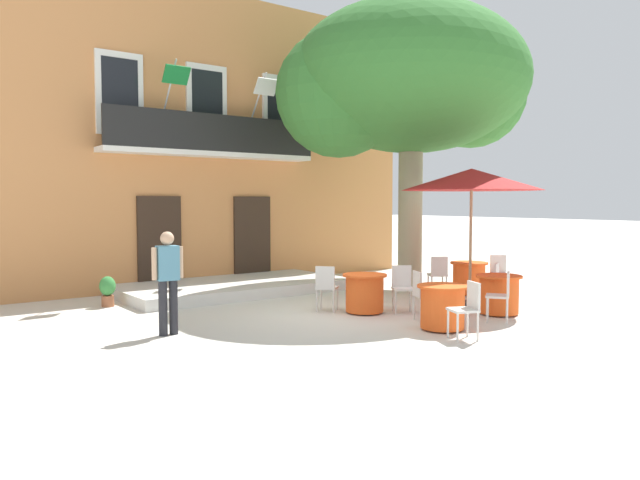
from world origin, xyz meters
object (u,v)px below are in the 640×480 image
at_px(cafe_table_front, 469,278).
at_px(cafe_chair_far_side_0, 423,292).
at_px(cafe_chair_front_1, 438,273).
at_px(pedestrian_near_entrance, 168,277).
at_px(cafe_table_middle, 499,294).
at_px(cafe_chair_middle_0, 501,282).
at_px(cafe_chair_near_tree_1, 326,285).
at_px(ground_planter_left, 108,290).
at_px(cafe_chair_middle_1, 502,293).
at_px(cafe_table_far_side, 443,307).
at_px(plane_tree, 407,83).
at_px(cafe_chair_near_tree_0, 402,285).
at_px(cafe_chair_far_side_1, 467,306).
at_px(cafe_chair_front_0, 500,271).
at_px(cafe_umbrella, 472,180).
at_px(cafe_table_near_tree, 365,293).

height_order(cafe_table_front, cafe_chair_far_side_0, cafe_chair_far_side_0).
relative_size(cafe_table_front, cafe_chair_front_1, 0.95).
bearing_deg(cafe_chair_far_side_0, pedestrian_near_entrance, 157.74).
bearing_deg(cafe_table_middle, cafe_chair_middle_0, 32.88).
height_order(cafe_chair_near_tree_1, pedestrian_near_entrance, pedestrian_near_entrance).
distance_m(cafe_table_middle, ground_planter_left, 7.87).
bearing_deg(cafe_table_middle, cafe_chair_near_tree_1, 138.37).
distance_m(cafe_chair_middle_0, cafe_chair_far_side_0, 2.29).
relative_size(cafe_chair_middle_1, cafe_table_front, 1.05).
relative_size(cafe_chair_middle_0, cafe_table_far_side, 1.05).
bearing_deg(cafe_chair_middle_1, plane_tree, 69.92).
bearing_deg(cafe_chair_near_tree_0, cafe_chair_far_side_0, -111.96).
bearing_deg(cafe_chair_far_side_1, cafe_chair_front_0, 31.00).
relative_size(cafe_table_front, cafe_chair_front_0, 0.95).
xyz_separation_m(cafe_table_front, cafe_chair_far_side_0, (-3.16, -1.52, 0.14)).
bearing_deg(cafe_umbrella, cafe_chair_middle_0, -67.40).
relative_size(cafe_chair_near_tree_0, cafe_chair_middle_0, 1.00).
bearing_deg(ground_planter_left, cafe_table_near_tree, -44.45).
xyz_separation_m(cafe_table_far_side, cafe_chair_far_side_1, (-0.23, -0.72, 0.14)).
relative_size(cafe_table_near_tree, pedestrian_near_entrance, 0.51).
xyz_separation_m(cafe_chair_far_side_1, cafe_umbrella, (2.53, 2.01, 2.08)).
bearing_deg(cafe_chair_front_0, cafe_table_near_tree, 178.93).
bearing_deg(cafe_chair_middle_1, cafe_table_far_side, 171.16).
xyz_separation_m(plane_tree, cafe_table_front, (0.68, -1.39, -4.60)).
height_order(cafe_chair_middle_0, cafe_chair_front_1, same).
bearing_deg(pedestrian_near_entrance, cafe_table_far_side, -31.77).
distance_m(cafe_chair_near_tree_1, cafe_table_middle, 3.33).
xyz_separation_m(cafe_table_near_tree, cafe_chair_middle_1, (1.38, -2.16, 0.14)).
bearing_deg(cafe_table_near_tree, cafe_chair_front_0, -1.07).
relative_size(cafe_chair_far_side_0, cafe_chair_far_side_1, 1.00).
relative_size(cafe_chair_near_tree_0, cafe_table_far_side, 1.05).
relative_size(cafe_table_middle, cafe_table_front, 1.00).
bearing_deg(cafe_chair_front_0, cafe_chair_near_tree_0, -175.10).
distance_m(cafe_chair_middle_1, cafe_chair_far_side_1, 1.65).
distance_m(cafe_table_front, cafe_umbrella, 2.66).
xyz_separation_m(plane_tree, cafe_table_near_tree, (-2.78, -1.67, -4.60)).
xyz_separation_m(cafe_chair_middle_1, cafe_chair_front_1, (1.41, 2.79, 0.00)).
xyz_separation_m(cafe_table_middle, cafe_table_front, (1.51, 1.95, 0.00)).
distance_m(cafe_table_near_tree, cafe_chair_far_side_1, 2.68).
distance_m(cafe_chair_middle_0, cafe_chair_front_0, 1.94).
distance_m(cafe_chair_near_tree_0, cafe_chair_near_tree_1, 1.49).
distance_m(cafe_table_near_tree, cafe_chair_far_side_0, 1.29).
bearing_deg(plane_tree, cafe_chair_far_side_1, -124.39).
bearing_deg(cafe_chair_far_side_0, cafe_table_near_tree, 103.72).
relative_size(cafe_chair_middle_0, cafe_chair_front_1, 1.00).
xyz_separation_m(cafe_table_front, pedestrian_near_entrance, (-7.29, 0.17, 0.56)).
distance_m(plane_tree, cafe_table_near_tree, 5.63).
height_order(cafe_table_middle, cafe_chair_far_side_1, cafe_chair_far_side_1).
xyz_separation_m(cafe_table_front, ground_planter_left, (-7.25, 3.43, -0.04)).
relative_size(cafe_chair_far_side_1, cafe_umbrella, 0.31).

